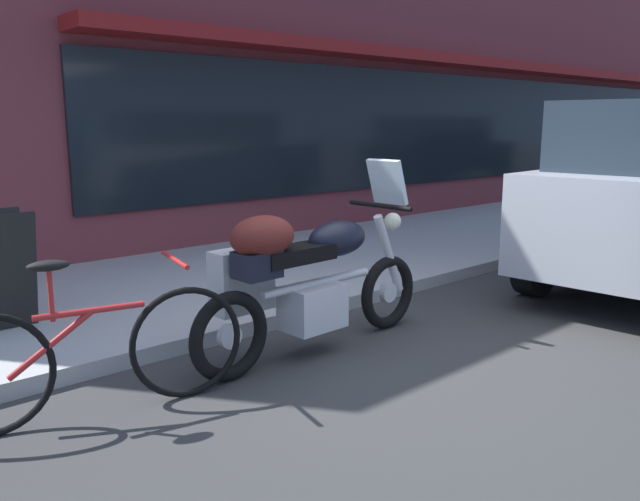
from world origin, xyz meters
TOP-DOWN VIEW (x-y plane):
  - ground_plane at (0.00, 0.00)m, footprint 80.00×80.00m
  - storefront_building at (7.20, 4.16)m, footprint 22.40×0.90m
  - sidewalk_curb at (9.00, 2.51)m, footprint 30.00×3.00m
  - touring_motorcycle at (-0.38, 0.44)m, footprint 2.17×0.63m
  - parked_bicycle at (-1.89, 0.47)m, footprint 1.74×0.55m

SIDE VIEW (x-z plane):
  - ground_plane at x=0.00m, z-range 0.00..0.00m
  - sidewalk_curb at x=9.00m, z-range 0.00..0.12m
  - parked_bicycle at x=-1.89m, z-range -0.09..0.85m
  - touring_motorcycle at x=-0.38m, z-range -0.10..1.28m
  - storefront_building at x=7.20m, z-range -0.07..6.30m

